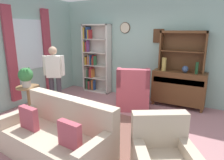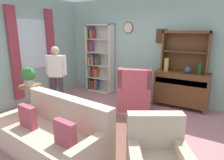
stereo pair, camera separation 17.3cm
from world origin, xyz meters
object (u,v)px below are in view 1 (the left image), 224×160
at_px(person_reading, 54,74).
at_px(wingback_chair, 133,94).
at_px(potted_plant_large, 26,76).
at_px(potted_plant_small, 26,112).
at_px(sideboard_hutch, 183,46).
at_px(vase_round, 185,69).
at_px(bottle_wine, 197,68).
at_px(couch_floral, 58,138).
at_px(sideboard, 178,87).
at_px(bookshelf, 95,60).
at_px(vase_tall, 164,64).
at_px(plant_stand, 29,97).

bearing_deg(person_reading, wingback_chair, 29.30).
height_order(potted_plant_large, potted_plant_small, potted_plant_large).
xyz_separation_m(sideboard_hutch, potted_plant_small, (-2.74, -2.58, -1.36)).
relative_size(vase_round, person_reading, 0.11).
bearing_deg(bottle_wine, vase_round, 175.05).
bearing_deg(couch_floral, sideboard, 68.09).
xyz_separation_m(sideboard, person_reading, (-2.65, -1.63, 0.40)).
relative_size(sideboard_hutch, potted_plant_small, 3.28).
height_order(sideboard, vase_round, vase_round).
xyz_separation_m(sideboard_hutch, potted_plant_large, (-2.99, -2.28, -0.63)).
xyz_separation_m(wingback_chair, potted_plant_large, (-2.02, -1.49, 0.54)).
xyz_separation_m(bookshelf, potted_plant_small, (-0.13, -2.55, -0.82)).
distance_m(bookshelf, wingback_chair, 1.91).
xyz_separation_m(bookshelf, sideboard_hutch, (2.61, 0.03, 0.54)).
xyz_separation_m(vase_round, potted_plant_small, (-2.87, -2.40, -0.81)).
bearing_deg(potted_plant_large, wingback_chair, 36.34).
relative_size(sideboard, vase_tall, 3.89).
relative_size(sideboard, person_reading, 0.83).
relative_size(potted_plant_large, potted_plant_small, 1.34).
bearing_deg(couch_floral, plant_stand, 152.34).
bearing_deg(plant_stand, bookshelf, 79.52).
distance_m(couch_floral, potted_plant_large, 2.07).
xyz_separation_m(sideboard_hutch, person_reading, (-2.65, -1.74, -0.65)).
height_order(bottle_wine, potted_plant_small, bottle_wine).
height_order(sideboard, plant_stand, sideboard).
bearing_deg(plant_stand, wingback_chair, 35.31).
relative_size(sideboard_hutch, couch_floral, 0.59).
bearing_deg(bookshelf, potted_plant_large, -99.74).
bearing_deg(plant_stand, vase_tall, 38.00).
bearing_deg(sideboard, bottle_wine, -12.89).
height_order(plant_stand, potted_plant_small, plant_stand).
relative_size(sideboard, potted_plant_large, 2.89).
height_order(bookshelf, vase_tall, bookshelf).
height_order(vase_tall, potted_plant_small, vase_tall).
distance_m(sideboard, wingback_chair, 1.20).
distance_m(wingback_chair, plant_stand, 2.50).
bearing_deg(bottle_wine, sideboard, 167.11).
distance_m(bookshelf, plant_stand, 2.33).
relative_size(potted_plant_large, person_reading, 0.29).
height_order(bottle_wine, plant_stand, bottle_wine).
xyz_separation_m(vase_tall, wingback_chair, (-0.58, -0.61, -0.70)).
bearing_deg(sideboard_hutch, vase_tall, -154.11).
bearing_deg(vase_round, plant_stand, -146.72).
distance_m(sideboard, bottle_wine, 0.68).
relative_size(bookshelf, plant_stand, 3.18).
bearing_deg(vase_round, potted_plant_small, -140.06).
distance_m(couch_floral, wingback_chair, 2.40).
height_order(sideboard_hutch, plant_stand, sideboard_hutch).
bearing_deg(wingback_chair, couch_floral, -96.20).
bearing_deg(person_reading, bottle_wine, 26.82).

